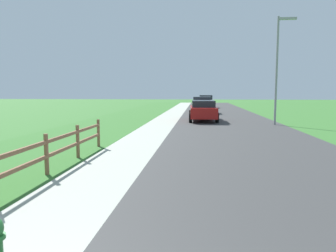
{
  "coord_description": "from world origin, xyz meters",
  "views": [
    {
      "loc": [
        1.53,
        -1.4,
        2.15
      ],
      "look_at": [
        0.4,
        10.17,
        0.88
      ],
      "focal_mm": 33.93,
      "sensor_mm": 36.0,
      "label": 1
    }
  ],
  "objects_px": {
    "parked_suv_red": "(203,110)",
    "parked_car_white": "(206,101)",
    "street_lamp": "(279,62)",
    "parked_car_silver": "(202,105)"
  },
  "relations": [
    {
      "from": "parked_car_white",
      "to": "street_lamp",
      "type": "height_order",
      "value": "street_lamp"
    },
    {
      "from": "parked_suv_red",
      "to": "street_lamp",
      "type": "bearing_deg",
      "value": -27.46
    },
    {
      "from": "parked_suv_red",
      "to": "parked_car_silver",
      "type": "height_order",
      "value": "parked_car_silver"
    },
    {
      "from": "parked_car_white",
      "to": "parked_car_silver",
      "type": "bearing_deg",
      "value": -92.98
    },
    {
      "from": "parked_suv_red",
      "to": "parked_car_silver",
      "type": "xyz_separation_m",
      "value": [
        -0.0,
        8.66,
        0.03
      ]
    },
    {
      "from": "parked_suv_red",
      "to": "street_lamp",
      "type": "distance_m",
      "value": 6.2
    },
    {
      "from": "parked_car_silver",
      "to": "street_lamp",
      "type": "height_order",
      "value": "street_lamp"
    },
    {
      "from": "parked_car_silver",
      "to": "parked_car_white",
      "type": "bearing_deg",
      "value": 87.02
    },
    {
      "from": "parked_suv_red",
      "to": "street_lamp",
      "type": "relative_size",
      "value": 0.72
    },
    {
      "from": "parked_suv_red",
      "to": "parked_car_white",
      "type": "bearing_deg",
      "value": 88.34
    }
  ]
}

